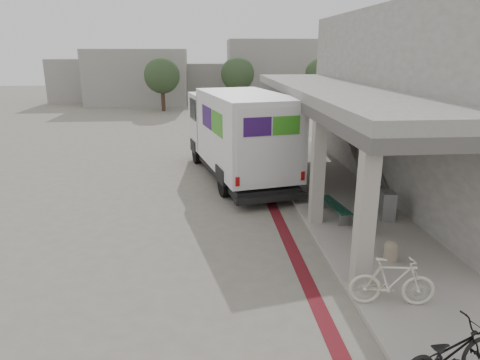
{
  "coord_description": "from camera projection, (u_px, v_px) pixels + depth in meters",
  "views": [
    {
      "loc": [
        -1.39,
        -11.96,
        5.33
      ],
      "look_at": [
        -0.33,
        0.3,
        1.6
      ],
      "focal_mm": 32.0,
      "sensor_mm": 36.0,
      "label": 1
    }
  ],
  "objects": [
    {
      "name": "ground",
      "position": [
        252.0,
        233.0,
        13.07
      ],
      "size": [
        120.0,
        120.0,
        0.0
      ],
      "primitive_type": "plane",
      "color": "slate",
      "rests_on": "ground"
    },
    {
      "name": "bike_lane_stripe",
      "position": [
        273.0,
        208.0,
        15.05
      ],
      "size": [
        0.35,
        40.0,
        0.01
      ],
      "primitive_type": "cube",
      "color": "maroon",
      "rests_on": "ground"
    },
    {
      "name": "sidewalk",
      "position": [
        378.0,
        226.0,
        13.38
      ],
      "size": [
        4.4,
        28.0,
        0.12
      ],
      "primitive_type": "cube",
      "color": "gray",
      "rests_on": "ground"
    },
    {
      "name": "transit_building",
      "position": [
        411.0,
        102.0,
        16.93
      ],
      "size": [
        7.6,
        17.0,
        7.0
      ],
      "color": "slate",
      "rests_on": "ground"
    },
    {
      "name": "distant_backdrop",
      "position": [
        189.0,
        76.0,
        46.26
      ],
      "size": [
        28.0,
        10.0,
        6.5
      ],
      "color": "gray",
      "rests_on": "ground"
    },
    {
      "name": "tree_left",
      "position": [
        162.0,
        76.0,
        38.43
      ],
      "size": [
        3.2,
        3.2,
        4.8
      ],
      "color": "#38281C",
      "rests_on": "ground"
    },
    {
      "name": "tree_mid",
      "position": [
        238.0,
        74.0,
        40.91
      ],
      "size": [
        3.2,
        3.2,
        4.8
      ],
      "color": "#38281C",
      "rests_on": "ground"
    },
    {
      "name": "tree_right",
      "position": [
        322.0,
        74.0,
        40.62
      ],
      "size": [
        3.2,
        3.2,
        4.8
      ],
      "color": "#38281C",
      "rests_on": "ground"
    },
    {
      "name": "fedex_truck",
      "position": [
        237.0,
        132.0,
        18.25
      ],
      "size": [
        4.35,
        9.08,
        3.72
      ],
      "rotation": [
        0.0,
        0.0,
        0.21
      ],
      "color": "black",
      "rests_on": "ground"
    },
    {
      "name": "bench",
      "position": [
        334.0,
        208.0,
        13.92
      ],
      "size": [
        0.64,
        1.89,
        0.44
      ],
      "rotation": [
        0.0,
        0.0,
        0.13
      ],
      "color": "slate",
      "rests_on": "sidewalk"
    },
    {
      "name": "bollard_near",
      "position": [
        391.0,
        250.0,
        11.03
      ],
      "size": [
        0.36,
        0.36,
        0.54
      ],
      "color": "gray",
      "rests_on": "sidewalk"
    },
    {
      "name": "bollard_far",
      "position": [
        361.0,
        224.0,
        12.69
      ],
      "size": [
        0.38,
        0.38,
        0.58
      ],
      "color": "tan",
      "rests_on": "sidewalk"
    },
    {
      "name": "utility_cabinet",
      "position": [
        387.0,
        206.0,
        13.66
      ],
      "size": [
        0.49,
        0.61,
        0.92
      ],
      "primitive_type": "cube",
      "rotation": [
        0.0,
        0.0,
        -0.15
      ],
      "color": "gray",
      "rests_on": "sidewalk"
    },
    {
      "name": "bicycle_black",
      "position": [
        449.0,
        353.0,
        6.95
      ],
      "size": [
        1.98,
        1.14,
        0.99
      ],
      "primitive_type": "imported",
      "rotation": [
        0.0,
        0.0,
        1.85
      ],
      "color": "black",
      "rests_on": "sidewalk"
    },
    {
      "name": "bicycle_cream",
      "position": [
        392.0,
        282.0,
        9.01
      ],
      "size": [
        1.87,
        0.78,
        1.09
      ],
      "primitive_type": "imported",
      "rotation": [
        0.0,
        0.0,
        1.42
      ],
      "color": "beige",
      "rests_on": "sidewalk"
    }
  ]
}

